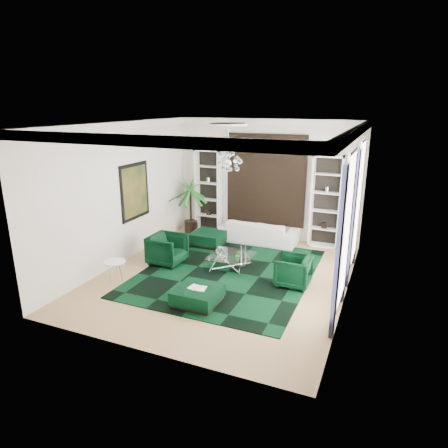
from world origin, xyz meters
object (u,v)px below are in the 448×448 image
at_px(coffee_table, 231,262).
at_px(ottoman_side, 209,239).
at_px(armchair_right, 293,271).
at_px(armchair_left, 167,249).
at_px(ottoman_front, 198,296).
at_px(side_table, 115,272).
at_px(palm, 191,197).
at_px(sofa, 259,232).

bearing_deg(coffee_table, ottoman_side, 132.95).
bearing_deg(coffee_table, armchair_right, -11.31).
height_order(armchair_left, armchair_right, armchair_left).
relative_size(ottoman_front, side_table, 1.77).
xyz_separation_m(coffee_table, ottoman_front, (0.05, -2.10, -0.00)).
height_order(armchair_left, coffee_table, armchair_left).
bearing_deg(palm, sofa, -2.34).
xyz_separation_m(sofa, armchair_left, (-1.75, -2.65, 0.06)).
relative_size(sofa, coffee_table, 2.20).
relative_size(armchair_left, ottoman_front, 0.97).
bearing_deg(side_table, sofa, 60.48).
xyz_separation_m(armchair_left, coffee_table, (1.75, 0.35, -0.23)).
bearing_deg(coffee_table, armchair_left, -168.69).
distance_m(ottoman_side, palm, 1.77).
height_order(ottoman_side, side_table, side_table).
xyz_separation_m(armchair_left, armchair_right, (3.50, 0.00, -0.04)).
relative_size(side_table, palm, 0.22).
distance_m(sofa, side_table, 4.77).
distance_m(coffee_table, side_table, 2.99).
bearing_deg(ottoman_front, armchair_right, 45.83).
bearing_deg(sofa, armchair_left, 56.56).
relative_size(armchair_left, ottoman_side, 0.96).
xyz_separation_m(ottoman_side, side_table, (-1.00, -3.30, 0.05)).
xyz_separation_m(side_table, palm, (-0.10, 4.25, 0.97)).
height_order(armchair_left, palm, palm).
bearing_deg(armchair_left, coffee_table, -78.69).
bearing_deg(ottoman_side, palm, 139.18).
distance_m(armchair_left, armchair_right, 3.50).
xyz_separation_m(armchair_right, ottoman_side, (-3.10, 1.80, -0.16)).
bearing_deg(sofa, side_table, 60.48).
xyz_separation_m(sofa, palm, (-2.45, 0.10, 0.87)).
height_order(sofa, coffee_table, sofa).
relative_size(coffee_table, palm, 0.45).
distance_m(sofa, palm, 2.60).
relative_size(sofa, side_table, 4.53).
bearing_deg(side_table, ottoman_front, -5.95).
bearing_deg(sofa, coffee_table, 90.00).
bearing_deg(palm, ottoman_front, -60.95).
height_order(ottoman_front, palm, palm).
bearing_deg(armchair_left, sofa, -33.44).
relative_size(armchair_right, coffee_table, 0.74).
xyz_separation_m(sofa, coffee_table, (0.00, -2.30, -0.16)).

